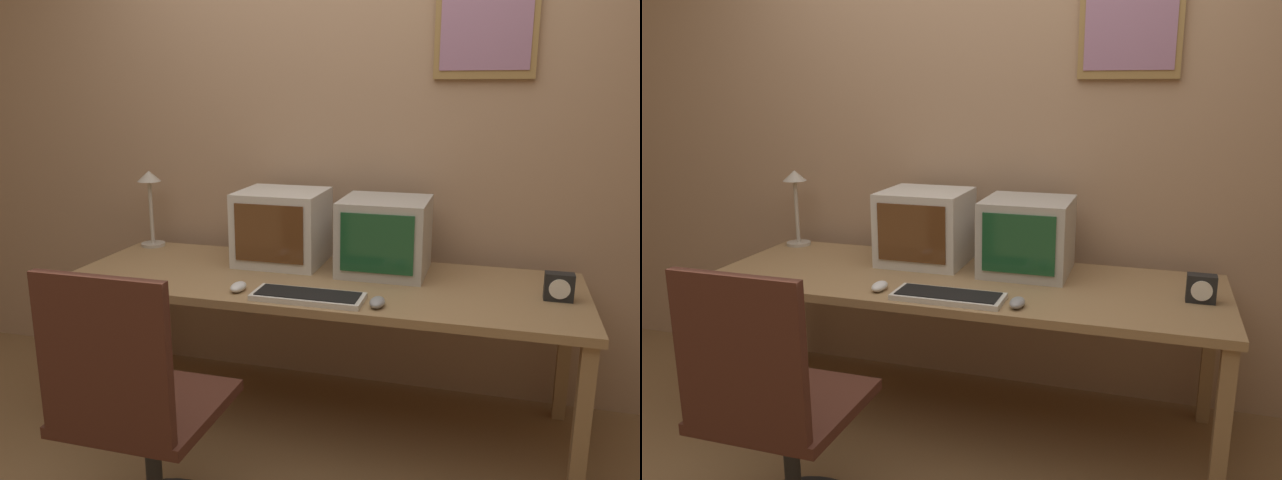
{
  "view_description": "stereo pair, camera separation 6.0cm",
  "coord_description": "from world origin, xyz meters",
  "views": [
    {
      "loc": [
        0.74,
        -1.7,
        1.53
      ],
      "look_at": [
        0.0,
        0.84,
        0.88
      ],
      "focal_mm": 35.0,
      "sensor_mm": 36.0,
      "label": 1
    },
    {
      "loc": [
        0.79,
        -1.68,
        1.53
      ],
      "look_at": [
        0.0,
        0.84,
        0.88
      ],
      "focal_mm": 35.0,
      "sensor_mm": 36.0,
      "label": 2
    }
  ],
  "objects": [
    {
      "name": "desk_clock",
      "position": [
        0.99,
        0.82,
        0.76
      ],
      "size": [
        0.11,
        0.07,
        0.11
      ],
      "color": "black",
      "rests_on": "desk"
    },
    {
      "name": "monitor_left",
      "position": [
        -0.25,
        1.04,
        0.88
      ],
      "size": [
        0.4,
        0.38,
        0.35
      ],
      "color": "beige",
      "rests_on": "desk"
    },
    {
      "name": "keyboard_main",
      "position": [
        0.03,
        0.55,
        0.72
      ],
      "size": [
        0.45,
        0.17,
        0.03
      ],
      "color": "beige",
      "rests_on": "desk"
    },
    {
      "name": "desk_lamp",
      "position": [
        -1.02,
        1.15,
        0.98
      ],
      "size": [
        0.13,
        0.13,
        0.4
      ],
      "color": "#B2A899",
      "rests_on": "desk"
    },
    {
      "name": "monitor_right",
      "position": [
        0.25,
        1.02,
        0.87
      ],
      "size": [
        0.39,
        0.38,
        0.34
      ],
      "color": "#B7B2A8",
      "rests_on": "desk"
    },
    {
      "name": "desk",
      "position": [
        0.0,
        0.84,
        0.65
      ],
      "size": [
        2.25,
        0.8,
        0.71
      ],
      "color": "#99754C",
      "rests_on": "ground_plane"
    },
    {
      "name": "wall_back",
      "position": [
        0.0,
        1.35,
        1.3
      ],
      "size": [
        8.0,
        0.08,
        2.6
      ],
      "color": "tan",
      "rests_on": "ground_plane"
    },
    {
      "name": "mouse_near_keyboard",
      "position": [
        0.32,
        0.54,
        0.72
      ],
      "size": [
        0.06,
        0.1,
        0.04
      ],
      "color": "gray",
      "rests_on": "desk"
    },
    {
      "name": "mouse_far_corner",
      "position": [
        -0.28,
        0.57,
        0.72
      ],
      "size": [
        0.06,
        0.1,
        0.04
      ],
      "color": "silver",
      "rests_on": "desk"
    },
    {
      "name": "office_chair",
      "position": [
        -0.35,
        -0.09,
        0.43
      ],
      "size": [
        0.51,
        0.51,
        1.0
      ],
      "color": "black",
      "rests_on": "ground_plane"
    }
  ]
}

